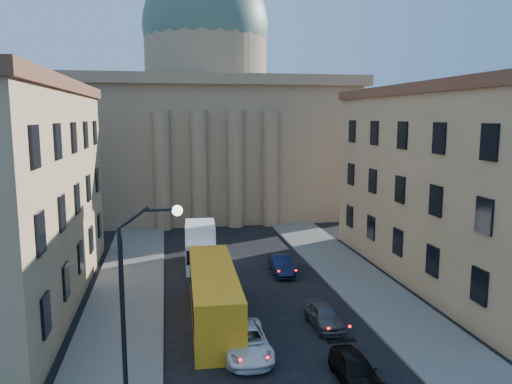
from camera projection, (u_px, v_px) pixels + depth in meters
The scene contains 11 objects.
sidewalk_left at pixel (122, 319), 30.55m from camera, with size 5.00×60.00×0.15m, color #635F5A.
sidewalk_right at pixel (382, 301), 33.55m from camera, with size 5.00×60.00×0.15m, color #635F5A.
church at pixel (207, 120), 66.72m from camera, with size 68.02×28.76×36.60m.
building_right at pixel (469, 182), 37.83m from camera, with size 11.60×26.60×14.70m.
street_lamp at pixel (135, 292), 20.31m from camera, with size 2.62×0.44×8.83m.
car_left_mid at pixel (245, 341), 26.07m from camera, with size 2.39×5.17×1.44m, color white.
car_right_mid at pixel (356, 370), 23.29m from camera, with size 1.72×4.22×1.22m, color black.
car_right_far at pixel (324, 316), 29.54m from camera, with size 1.58×3.93×1.34m, color #48494D.
car_right_distant at pixel (281, 265), 39.52m from camera, with size 1.50×4.30×1.42m, color #0E1532.
city_bus at pixel (214, 294), 30.14m from camera, with size 3.00×11.61×3.25m.
box_truck at pixel (200, 246), 41.65m from camera, with size 2.75×6.31×3.40m.
Camera 1 is at (-5.60, -12.03, 12.37)m, focal length 35.00 mm.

